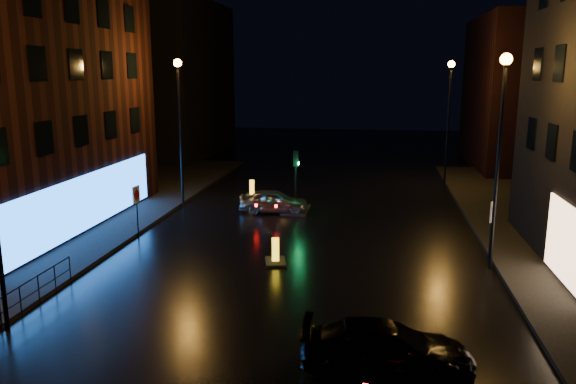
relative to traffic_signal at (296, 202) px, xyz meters
name	(u,v)px	position (x,y,z in m)	size (l,w,h in m)	color
ground	(271,319)	(1.20, -14.00, -0.50)	(120.00, 120.00, 0.00)	black
pavement_left	(22,229)	(-12.80, -6.00, -0.43)	(12.00, 44.00, 0.15)	black
building_far_left	(172,79)	(-14.80, 21.00, 6.50)	(8.00, 16.00, 14.00)	black
building_far_right	(526,93)	(16.20, 18.00, 5.50)	(8.00, 14.00, 12.00)	black
street_lamp_lfar	(179,110)	(-6.60, 0.00, 5.06)	(0.44, 0.44, 8.37)	black
street_lamp_rnear	(501,129)	(9.00, -8.00, 5.06)	(0.44, 0.44, 8.37)	black
street_lamp_rfar	(449,105)	(9.00, 8.00, 5.06)	(0.44, 0.44, 8.37)	black
traffic_signal	(296,202)	(0.00, 0.00, 0.00)	(1.40, 2.40, 3.45)	black
guard_railing	(20,294)	(-6.80, -15.00, 0.24)	(0.05, 6.04, 1.00)	black
silver_hatchback	(274,201)	(-1.17, -0.44, 0.14)	(1.51, 3.76, 1.28)	#B8BCC0
dark_sedan	(387,348)	(4.78, -16.67, 0.15)	(1.84, 4.51, 1.31)	black
bollard_near	(275,257)	(0.41, -8.76, -0.27)	(1.07, 1.37, 1.06)	black
bollard_far	(252,192)	(-3.29, 3.48, -0.28)	(0.79, 1.17, 1.01)	black
road_sign_left	(136,199)	(-6.70, -6.09, 1.34)	(0.12, 0.60, 2.45)	black
road_sign_right	(492,216)	(9.10, -7.23, 1.43)	(0.30, 0.59, 2.57)	black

